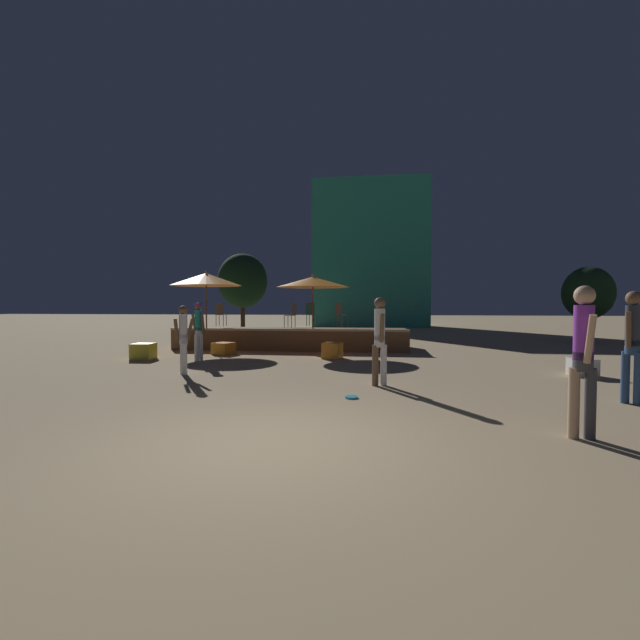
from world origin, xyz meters
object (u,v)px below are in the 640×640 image
patio_umbrella_0 (313,282)px  cube_seat_3 (582,367)px  bistro_chair_1 (292,313)px  person_0 (583,353)px  person_1 (380,337)px  bistro_chair_0 (220,312)px  cube_seat_2 (332,351)px  bistro_chair_3 (340,313)px  person_3 (633,341)px  cube_seat_0 (143,351)px  bistro_chair_2 (311,312)px  background_tree_0 (243,281)px  patio_umbrella_1 (206,279)px  background_tree_1 (588,293)px  person_4 (183,338)px  frisbee_disc (351,397)px  cube_seat_1 (224,348)px  person_2 (198,328)px

patio_umbrella_0 → cube_seat_3: 8.40m
cube_seat_3 → bistro_chair_1: bistro_chair_1 is taller
person_0 → person_1: size_ratio=1.05×
patio_umbrella_0 → bistro_chair_0: bearing=161.0°
cube_seat_2 → bistro_chair_3: bistro_chair_3 is taller
person_0 → person_3: person_0 is taller
person_1 → bistro_chair_1: person_1 is taller
patio_umbrella_0 → cube_seat_0: patio_umbrella_0 is taller
bistro_chair_2 → background_tree_0: 11.62m
patio_umbrella_0 → person_3: size_ratio=1.43×
patio_umbrella_1 → background_tree_1: (15.26, 5.21, -0.42)m
patio_umbrella_0 → background_tree_0: (-6.22, 11.60, 0.70)m
cube_seat_2 → person_4: (-3.21, -3.37, 0.63)m
cube_seat_2 → person_0: (3.84, -7.37, 0.82)m
patio_umbrella_0 → frisbee_disc: (1.75, -7.22, -2.41)m
cube_seat_1 → patio_umbrella_0: bearing=21.5°
cube_seat_1 → bistro_chair_1: (1.95, 1.86, 1.15)m
person_0 → cube_seat_3: bearing=69.4°
person_4 → person_2: bearing=-22.4°
person_0 → background_tree_0: 23.53m
cube_seat_0 → bistro_chair_3: bistro_chair_3 is taller
bistro_chair_1 → bistro_chair_3: size_ratio=1.00×
person_0 → background_tree_1: (6.66, 14.39, 1.07)m
cube_seat_3 → person_3: bearing=-100.5°
bistro_chair_1 → background_tree_0: bearing=-138.3°
cube_seat_1 → person_0: bearing=-46.8°
cube_seat_1 → bistro_chair_3: 4.47m
cube_seat_3 → background_tree_1: bearing=64.9°
cube_seat_3 → bistro_chair_3: 8.14m
cube_seat_0 → patio_umbrella_0: bearing=28.8°
patio_umbrella_0 → bistro_chair_2: bearing=101.0°
cube_seat_2 → frisbee_disc: (0.89, -5.45, -0.22)m
person_3 → person_2: bearing=23.8°
bistro_chair_1 → bistro_chair_3: 1.79m
patio_umbrella_1 → person_2: (0.94, -2.88, -1.59)m
bistro_chair_0 → frisbee_disc: (5.61, -8.55, -1.33)m
person_1 → background_tree_0: (-8.48, 17.59, 2.14)m
cube_seat_2 → person_4: size_ratio=0.39×
person_4 → person_1: bearing=-137.8°
bistro_chair_3 → background_tree_1: size_ratio=0.27×
person_1 → frisbee_disc: (-0.50, -1.23, -0.98)m
patio_umbrella_0 → bistro_chair_0: patio_umbrella_0 is taller
cube_seat_1 → person_3: size_ratio=0.40×
cube_seat_0 → person_1: (7.06, -3.34, 0.76)m
background_tree_0 → background_tree_1: background_tree_0 is taller
person_0 → background_tree_0: size_ratio=0.39×
cube_seat_2 → person_1: person_1 is taller
patio_umbrella_1 → background_tree_1: 16.14m
person_4 → patio_umbrella_1: bearing=-20.7°
cube_seat_3 → bistro_chair_0: bearing=152.9°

